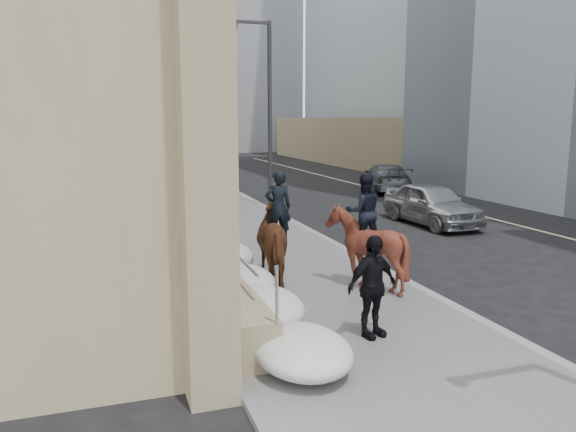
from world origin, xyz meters
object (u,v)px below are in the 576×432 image
object	(u,v)px
car_silver	(432,204)
mounted_horse_right	(365,242)
mounted_horse_left	(279,239)
pedestrian	(372,286)
car_grey	(385,178)

from	to	relation	value
car_silver	mounted_horse_right	bearing A→B (deg)	-133.75
mounted_horse_left	mounted_horse_right	bearing A→B (deg)	149.51
pedestrian	car_grey	world-z (taller)	pedestrian
pedestrian	mounted_horse_right	bearing A→B (deg)	50.32
mounted_horse_right	car_grey	xyz separation A→B (m)	(9.11, 16.01, -0.43)
car_silver	car_grey	xyz separation A→B (m)	(3.00, 9.22, -0.03)
pedestrian	car_silver	bearing A→B (deg)	36.60
pedestrian	car_grey	distance (m)	21.33
car_silver	pedestrian	bearing A→B (deg)	-129.39
mounted_horse_left	car_silver	xyz separation A→B (m)	(7.78, 5.63, -0.35)
pedestrian	car_silver	size ratio (longest dim) A/B	0.40
car_grey	mounted_horse_right	bearing A→B (deg)	77.96
mounted_horse_left	car_grey	world-z (taller)	mounted_horse_left
mounted_horse_left	car_grey	bearing A→B (deg)	-121.85
mounted_horse_right	car_silver	bearing A→B (deg)	-123.08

